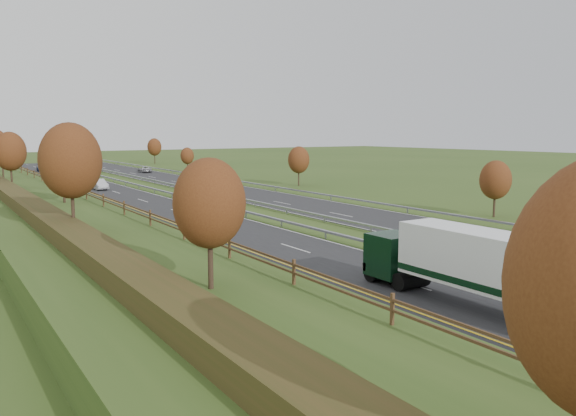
% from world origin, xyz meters
% --- Properties ---
extents(ground, '(400.00, 400.00, 0.00)m').
position_xyz_m(ground, '(8.00, 55.00, 0.00)').
color(ground, '#334D1B').
rests_on(ground, ground).
extents(near_carriageway, '(10.50, 200.00, 0.04)m').
position_xyz_m(near_carriageway, '(0.00, 60.00, 0.02)').
color(near_carriageway, black).
rests_on(near_carriageway, ground).
extents(far_carriageway, '(10.50, 200.00, 0.04)m').
position_xyz_m(far_carriageway, '(16.50, 60.00, 0.02)').
color(far_carriageway, black).
rests_on(far_carriageway, ground).
extents(hard_shoulder, '(3.00, 200.00, 0.04)m').
position_xyz_m(hard_shoulder, '(-3.75, 60.00, 0.02)').
color(hard_shoulder, black).
rests_on(hard_shoulder, ground).
extents(lane_markings, '(26.75, 200.00, 0.01)m').
position_xyz_m(lane_markings, '(6.40, 59.88, 0.05)').
color(lane_markings, silver).
rests_on(lane_markings, near_carriageway).
extents(embankment_left, '(12.00, 200.00, 2.00)m').
position_xyz_m(embankment_left, '(-13.00, 60.00, 1.00)').
color(embankment_left, '#334D1B').
rests_on(embankment_left, ground).
extents(hedge_left, '(2.20, 180.00, 1.10)m').
position_xyz_m(hedge_left, '(-15.00, 60.00, 2.55)').
color(hedge_left, '#363616').
rests_on(hedge_left, embankment_left).
extents(fence_left, '(0.12, 189.06, 1.20)m').
position_xyz_m(fence_left, '(-8.50, 59.59, 2.73)').
color(fence_left, '#422B19').
rests_on(fence_left, embankment_left).
extents(median_barrier_near, '(0.32, 200.00, 0.71)m').
position_xyz_m(median_barrier_near, '(5.70, 60.00, 0.61)').
color(median_barrier_near, '#909398').
rests_on(median_barrier_near, ground).
extents(median_barrier_far, '(0.32, 200.00, 0.71)m').
position_xyz_m(median_barrier_far, '(10.80, 60.00, 0.61)').
color(median_barrier_far, '#909398').
rests_on(median_barrier_far, ground).
extents(outer_barrier_far, '(0.32, 200.00, 0.71)m').
position_xyz_m(outer_barrier_far, '(22.30, 60.00, 0.62)').
color(outer_barrier_far, '#909398').
rests_on(outer_barrier_far, ground).
extents(trees_left, '(6.64, 164.30, 7.66)m').
position_xyz_m(trees_left, '(-12.64, 56.63, 6.37)').
color(trees_left, '#2D2116').
rests_on(trees_left, embankment_left).
extents(trees_far, '(8.45, 118.60, 7.12)m').
position_xyz_m(trees_far, '(29.80, 89.21, 4.25)').
color(trees_far, '#2D2116').
rests_on(trees_far, ground).
extents(box_lorry, '(2.58, 16.28, 4.06)m').
position_xyz_m(box_lorry, '(0.60, 4.38, 2.33)').
color(box_lorry, black).
rests_on(box_lorry, near_carriageway).
extents(road_tanker, '(2.40, 11.22, 3.46)m').
position_xyz_m(road_tanker, '(-0.48, 105.26, 1.86)').
color(road_tanker, silver).
rests_on(road_tanker, near_carriageway).
extents(car_dark_near, '(1.57, 3.90, 1.33)m').
position_xyz_m(car_dark_near, '(4.40, 45.08, 0.70)').
color(car_dark_near, black).
rests_on(car_dark_near, near_carriageway).
extents(car_silver_mid, '(1.93, 5.03, 1.64)m').
position_xyz_m(car_silver_mid, '(0.12, 76.38, 0.86)').
color(car_silver_mid, silver).
rests_on(car_silver_mid, near_carriageway).
extents(car_small_far, '(2.49, 5.15, 1.44)m').
position_xyz_m(car_small_far, '(-0.05, 124.87, 0.76)').
color(car_small_far, '#131D3C').
rests_on(car_small_far, near_carriageway).
extents(car_oncoming, '(2.68, 5.06, 1.35)m').
position_xyz_m(car_oncoming, '(18.35, 108.54, 0.72)').
color(car_oncoming, '#A7A7AB').
rests_on(car_oncoming, far_carriageway).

